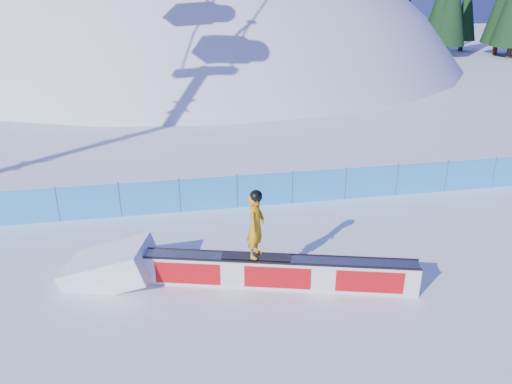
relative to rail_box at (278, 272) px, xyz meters
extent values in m
plane|color=white|center=(0.71, 0.62, -0.43)|extent=(160.00, 160.00, 0.00)
sphere|color=white|center=(0.71, 42.62, -18.43)|extent=(64.00, 64.00, 64.00)
cylinder|color=#301E13|center=(23.76, 38.45, 3.97)|extent=(0.50, 0.50, 1.40)
cylinder|color=#301E13|center=(25.01, 43.96, 2.95)|extent=(0.50, 0.50, 1.40)
cylinder|color=#301E13|center=(27.19, 38.19, 0.17)|extent=(0.50, 0.50, 1.40)
cone|color=black|center=(27.19, 38.19, 4.08)|extent=(2.91, 2.91, 6.62)
cylinder|color=#301E13|center=(29.02, 40.44, 0.17)|extent=(0.50, 0.50, 1.40)
cylinder|color=#301E13|center=(31.10, 44.14, 0.17)|extent=(0.50, 0.50, 1.40)
cone|color=black|center=(31.10, 44.14, 4.79)|extent=(3.54, 3.54, 8.04)
cylinder|color=#301E13|center=(31.22, 39.65, 0.17)|extent=(0.50, 0.50, 1.40)
cone|color=black|center=(31.22, 39.65, 3.80)|extent=(2.66, 2.66, 6.05)
cylinder|color=#301E13|center=(33.68, 46.56, 0.17)|extent=(0.50, 0.50, 1.40)
cone|color=black|center=(33.68, 46.56, 4.20)|extent=(3.01, 3.01, 6.84)
cylinder|color=#301E13|center=(36.17, 44.71, 0.17)|extent=(0.50, 0.50, 1.40)
cone|color=black|center=(36.17, 44.71, 3.97)|extent=(2.81, 2.81, 6.39)
cube|color=#2B96E7|center=(0.71, 5.12, 0.17)|extent=(22.00, 0.03, 1.20)
cylinder|color=#3F4E72|center=(-6.29, 5.12, 0.22)|extent=(0.05, 0.05, 1.30)
cylinder|color=#3F4E72|center=(-4.29, 5.12, 0.22)|extent=(0.05, 0.05, 1.30)
cylinder|color=#3F4E72|center=(-2.29, 5.12, 0.22)|extent=(0.05, 0.05, 1.30)
cylinder|color=#3F4E72|center=(-0.29, 5.12, 0.22)|extent=(0.05, 0.05, 1.30)
cylinder|color=#3F4E72|center=(1.71, 5.12, 0.22)|extent=(0.05, 0.05, 1.30)
cylinder|color=#3F4E72|center=(3.71, 5.12, 0.22)|extent=(0.05, 0.05, 1.30)
cylinder|color=#3F4E72|center=(5.71, 5.12, 0.22)|extent=(0.05, 0.05, 1.30)
cylinder|color=#3F4E72|center=(7.71, 5.12, 0.22)|extent=(0.05, 0.05, 1.30)
cylinder|color=#3F4E72|center=(9.71, 5.12, 0.22)|extent=(0.05, 0.05, 1.30)
cube|color=silver|center=(0.00, 0.00, -0.02)|extent=(7.05, 2.36, 0.81)
cube|color=gray|center=(0.00, 0.00, 0.40)|extent=(6.98, 2.37, 0.04)
cube|color=black|center=(-0.06, -0.23, 0.41)|extent=(6.93, 1.96, 0.05)
cube|color=black|center=(0.06, 0.23, 0.41)|extent=(6.93, 1.96, 0.05)
cube|color=red|center=(-0.06, -0.23, -0.02)|extent=(6.58, 1.85, 0.61)
cube|color=red|center=(0.06, 0.23, -0.02)|extent=(6.58, 1.85, 0.61)
cube|color=black|center=(-0.55, 0.15, 0.45)|extent=(1.80, 0.79, 0.03)
imported|color=orange|center=(-0.55, 0.15, 1.33)|extent=(0.68, 0.75, 1.72)
sphere|color=black|center=(-0.55, 0.15, 2.14)|extent=(0.32, 0.32, 0.32)
camera|label=1|loc=(-2.62, -10.84, 6.97)|focal=35.00mm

